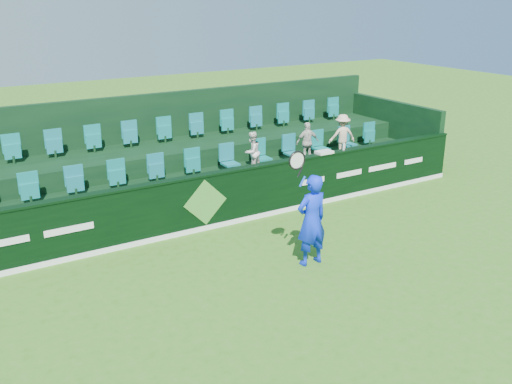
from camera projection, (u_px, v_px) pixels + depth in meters
ground at (303, 303)px, 10.25m from camera, size 60.00×60.00×0.00m
sponsor_hoarding at (203, 202)px, 13.25m from camera, size 16.00×0.25×1.35m
stand_tier_front at (184, 199)px, 14.23m from camera, size 16.00×2.00×0.80m
stand_tier_back at (155, 171)px, 15.68m from camera, size 16.00×1.80×1.30m
stand_rear at (148, 147)px, 15.86m from camera, size 16.00×4.10×2.60m
seat_row_front at (176, 169)px, 14.32m from camera, size 13.50×0.50×0.60m
seat_row_back at (149, 135)px, 15.61m from camera, size 13.50×0.50×0.60m
tennis_player at (311, 220)px, 11.43m from camera, size 1.08×0.47×2.56m
spectator_left at (252, 152)px, 14.92m from camera, size 0.64×0.58×1.08m
spectator_middle at (307, 142)px, 15.79m from camera, size 0.71×0.41×1.14m
spectator_right at (342, 135)px, 16.38m from camera, size 0.88×0.65×1.22m
towel at (324, 152)px, 14.74m from camera, size 0.44×0.29×0.07m
drinks_bottle at (344, 147)px, 15.04m from camera, size 0.06×0.06×0.19m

